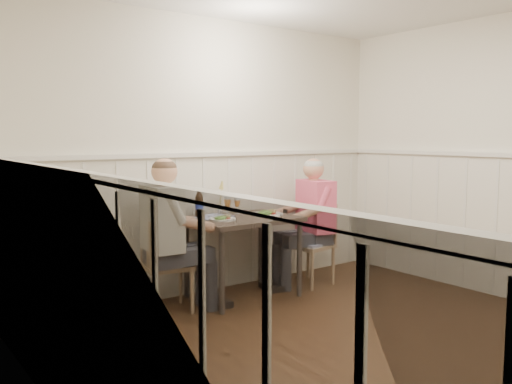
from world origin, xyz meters
The scene contains 16 objects.
ground_plane centered at (0.00, 0.00, 0.00)m, with size 4.50×4.50×0.00m, color #482F1C.
room_shell centered at (0.00, 0.00, 1.52)m, with size 4.04×4.54×2.60m.
wainscot centered at (0.00, 0.69, 0.69)m, with size 4.00×4.49×1.34m.
dining_table centered at (0.05, 1.84, 0.65)m, with size 0.96×0.70×0.75m.
chair_right centered at (0.89, 1.80, 0.44)m, with size 0.43×0.43×0.82m.
chair_left centered at (-0.76, 1.90, 0.44)m, with size 0.45×0.45×0.81m.
man_in_pink centered at (0.85, 1.79, 0.54)m, with size 0.65×0.46×1.29m.
diner_cream centered at (-0.75, 1.80, 0.56)m, with size 0.64×0.45×1.34m.
plate_man centered at (0.28, 1.79, 0.77)m, with size 0.30×0.30×0.08m.
plate_diner centered at (-0.21, 1.80, 0.77)m, with size 0.24×0.24×0.06m.
beer_glass_a centered at (0.13, 2.05, 0.86)m, with size 0.06×0.06×0.16m.
beer_glass_b centered at (-0.01, 2.01, 0.87)m, with size 0.07×0.07×0.18m.
beer_bottle centered at (-0.28, 2.07, 0.87)m, with size 0.07×0.07×0.26m.
rolled_napkin centered at (0.18, 1.54, 0.77)m, with size 0.17×0.12×0.04m.
grass_vase centered at (-0.03, 2.11, 0.90)m, with size 0.04×0.04×0.34m.
gingham_mat centered at (-0.18, 2.01, 0.75)m, with size 0.39×0.33×0.01m.
Camera 1 is at (-2.79, -2.19, 1.50)m, focal length 38.00 mm.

